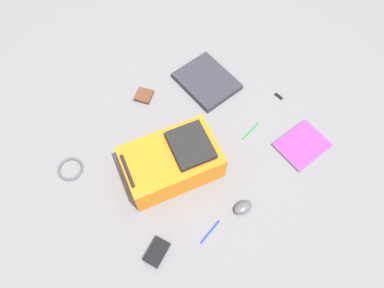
{
  "coord_description": "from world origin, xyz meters",
  "views": [
    {
      "loc": [
        -0.54,
        0.69,
        1.65
      ],
      "look_at": [
        -0.03,
        0.0,
        0.02
      ],
      "focal_mm": 33.34,
      "sensor_mm": 36.0,
      "label": 1
    }
  ],
  "objects_px": {
    "computer_mouse": "(243,207)",
    "earbud_pouch": "(144,96)",
    "laptop": "(207,81)",
    "usb_stick": "(279,96)",
    "backpack": "(172,161)",
    "pen_blue": "(210,232)",
    "book_manual": "(302,145)",
    "pen_black": "(251,131)",
    "cable_coil": "(70,169)",
    "power_brick": "(157,252)"
  },
  "relations": [
    {
      "from": "computer_mouse",
      "to": "earbud_pouch",
      "type": "relative_size",
      "value": 1.07
    },
    {
      "from": "laptop",
      "to": "usb_stick",
      "type": "distance_m",
      "value": 0.41
    },
    {
      "from": "computer_mouse",
      "to": "backpack",
      "type": "bearing_deg",
      "value": 24.77
    },
    {
      "from": "computer_mouse",
      "to": "usb_stick",
      "type": "height_order",
      "value": "computer_mouse"
    },
    {
      "from": "backpack",
      "to": "earbud_pouch",
      "type": "distance_m",
      "value": 0.48
    },
    {
      "from": "backpack",
      "to": "pen_blue",
      "type": "bearing_deg",
      "value": 155.81
    },
    {
      "from": "pen_blue",
      "to": "earbud_pouch",
      "type": "height_order",
      "value": "earbud_pouch"
    },
    {
      "from": "book_manual",
      "to": "pen_black",
      "type": "height_order",
      "value": "book_manual"
    },
    {
      "from": "backpack",
      "to": "cable_coil",
      "type": "relative_size",
      "value": 4.17
    },
    {
      "from": "usb_stick",
      "to": "book_manual",
      "type": "bearing_deg",
      "value": 141.77
    },
    {
      "from": "cable_coil",
      "to": "earbud_pouch",
      "type": "bearing_deg",
      "value": -90.99
    },
    {
      "from": "power_brick",
      "to": "pen_blue",
      "type": "distance_m",
      "value": 0.26
    },
    {
      "from": "backpack",
      "to": "laptop",
      "type": "bearing_deg",
      "value": -71.84
    },
    {
      "from": "laptop",
      "to": "power_brick",
      "type": "xyz_separation_m",
      "value": [
        -0.37,
        0.91,
        -0.0
      ]
    },
    {
      "from": "book_manual",
      "to": "computer_mouse",
      "type": "bearing_deg",
      "value": 81.86
    },
    {
      "from": "power_brick",
      "to": "pen_black",
      "type": "distance_m",
      "value": 0.79
    },
    {
      "from": "computer_mouse",
      "to": "cable_coil",
      "type": "height_order",
      "value": "computer_mouse"
    },
    {
      "from": "cable_coil",
      "to": "book_manual",
      "type": "bearing_deg",
      "value": -137.02
    },
    {
      "from": "book_manual",
      "to": "earbud_pouch",
      "type": "relative_size",
      "value": 3.28
    },
    {
      "from": "laptop",
      "to": "cable_coil",
      "type": "xyz_separation_m",
      "value": [
        0.24,
        0.85,
        -0.01
      ]
    },
    {
      "from": "cable_coil",
      "to": "pen_black",
      "type": "distance_m",
      "value": 0.95
    },
    {
      "from": "backpack",
      "to": "computer_mouse",
      "type": "distance_m",
      "value": 0.4
    },
    {
      "from": "backpack",
      "to": "cable_coil",
      "type": "height_order",
      "value": "backpack"
    },
    {
      "from": "pen_black",
      "to": "usb_stick",
      "type": "distance_m",
      "value": 0.28
    },
    {
      "from": "cable_coil",
      "to": "power_brick",
      "type": "distance_m",
      "value": 0.61
    },
    {
      "from": "laptop",
      "to": "pen_blue",
      "type": "relative_size",
      "value": 2.8
    },
    {
      "from": "backpack",
      "to": "pen_black",
      "type": "bearing_deg",
      "value": -115.17
    },
    {
      "from": "computer_mouse",
      "to": "pen_blue",
      "type": "xyz_separation_m",
      "value": [
        0.06,
        0.18,
        -0.01
      ]
    },
    {
      "from": "book_manual",
      "to": "usb_stick",
      "type": "distance_m",
      "value": 0.32
    },
    {
      "from": "earbud_pouch",
      "to": "pen_blue",
      "type": "bearing_deg",
      "value": 151.4
    },
    {
      "from": "power_brick",
      "to": "computer_mouse",
      "type": "bearing_deg",
      "value": -116.02
    },
    {
      "from": "cable_coil",
      "to": "usb_stick",
      "type": "height_order",
      "value": "cable_coil"
    },
    {
      "from": "usb_stick",
      "to": "pen_black",
      "type": "bearing_deg",
      "value": 88.6
    },
    {
      "from": "pen_black",
      "to": "usb_stick",
      "type": "height_order",
      "value": "same"
    },
    {
      "from": "computer_mouse",
      "to": "cable_coil",
      "type": "relative_size",
      "value": 0.74
    },
    {
      "from": "book_manual",
      "to": "computer_mouse",
      "type": "xyz_separation_m",
      "value": [
        0.07,
        0.47,
        0.01
      ]
    },
    {
      "from": "pen_black",
      "to": "cable_coil",
      "type": "bearing_deg",
      "value": 50.09
    },
    {
      "from": "computer_mouse",
      "to": "pen_blue",
      "type": "distance_m",
      "value": 0.19
    },
    {
      "from": "pen_blue",
      "to": "usb_stick",
      "type": "xyz_separation_m",
      "value": [
        0.13,
        -0.85,
        -0.0
      ]
    },
    {
      "from": "pen_blue",
      "to": "usb_stick",
      "type": "distance_m",
      "value": 0.86
    },
    {
      "from": "power_brick",
      "to": "pen_blue",
      "type": "bearing_deg",
      "value": -122.14
    },
    {
      "from": "computer_mouse",
      "to": "earbud_pouch",
      "type": "xyz_separation_m",
      "value": [
        0.8,
        -0.22,
        -0.01
      ]
    },
    {
      "from": "computer_mouse",
      "to": "power_brick",
      "type": "xyz_separation_m",
      "value": [
        0.2,
        0.4,
        -0.0
      ]
    },
    {
      "from": "cable_coil",
      "to": "computer_mouse",
      "type": "bearing_deg",
      "value": -156.81
    },
    {
      "from": "cable_coil",
      "to": "usb_stick",
      "type": "xyz_separation_m",
      "value": [
        -0.62,
        -1.01,
        -0.0
      ]
    },
    {
      "from": "cable_coil",
      "to": "usb_stick",
      "type": "distance_m",
      "value": 1.19
    },
    {
      "from": "power_brick",
      "to": "pen_black",
      "type": "relative_size",
      "value": 0.87
    },
    {
      "from": "book_manual",
      "to": "usb_stick",
      "type": "height_order",
      "value": "book_manual"
    },
    {
      "from": "pen_black",
      "to": "usb_stick",
      "type": "xyz_separation_m",
      "value": [
        -0.01,
        -0.28,
        -0.0
      ]
    },
    {
      "from": "power_brick",
      "to": "earbud_pouch",
      "type": "xyz_separation_m",
      "value": [
        0.6,
        -0.62,
        -0.0
      ]
    }
  ]
}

